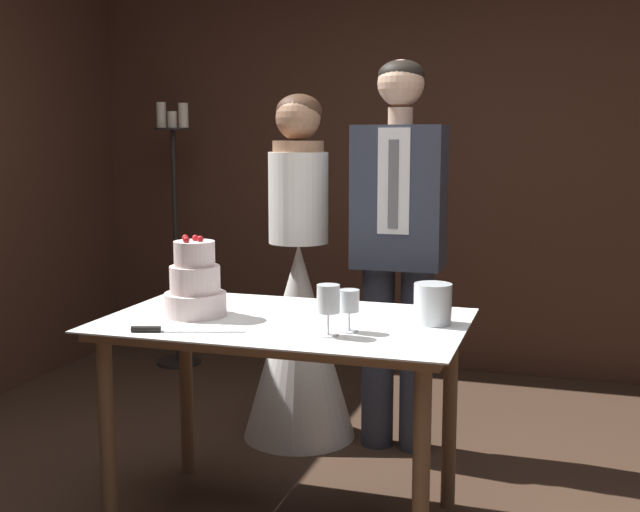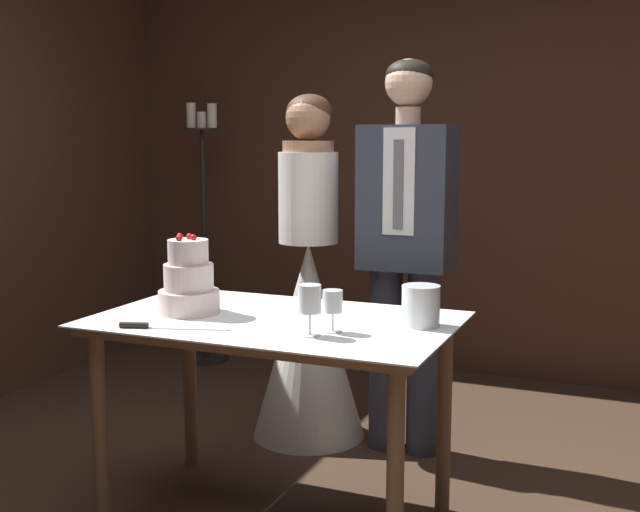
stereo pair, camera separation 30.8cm
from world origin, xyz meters
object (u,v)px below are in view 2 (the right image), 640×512
object	(u,v)px
tiered_cake	(189,283)
wine_glass_middle	(333,303)
candle_stand	(204,231)
wine_glass_near	(310,302)
hurricane_candle	(421,307)
cake_knife	(152,326)
cake_table	(275,344)
groom	(406,237)
bride	(309,314)

from	to	relation	value
tiered_cake	wine_glass_middle	world-z (taller)	tiered_cake
tiered_cake	candle_stand	distance (m)	2.13
wine_glass_near	hurricane_candle	xyz separation A→B (m)	(0.30, 0.28, -0.05)
cake_knife	candle_stand	xyz separation A→B (m)	(-1.06, 2.12, 0.06)
tiered_cake	wine_glass_middle	xyz separation A→B (m)	(0.61, -0.07, -0.01)
cake_table	groom	size ratio (longest dim) A/B	0.74
cake_table	wine_glass_near	world-z (taller)	wine_glass_near
cake_knife	candle_stand	world-z (taller)	candle_stand
cake_knife	bride	xyz separation A→B (m)	(0.08, 1.16, -0.19)
wine_glass_near	groom	size ratio (longest dim) A/B	0.10
hurricane_candle	bride	size ratio (longest dim) A/B	0.09
tiered_cake	hurricane_candle	bearing A→B (deg)	8.75
tiered_cake	candle_stand	world-z (taller)	candle_stand
groom	bride	bearing A→B (deg)	179.94
candle_stand	cake_table	bearing A→B (deg)	-52.62
tiered_cake	groom	world-z (taller)	groom
cake_table	wine_glass_middle	distance (m)	0.35
tiered_cake	wine_glass_near	xyz separation A→B (m)	(0.56, -0.15, 0.00)
cake_knife	bride	distance (m)	1.18
hurricane_candle	cake_knife	bearing A→B (deg)	-154.69
wine_glass_middle	groom	bearing A→B (deg)	91.96
cake_table	tiered_cake	xyz separation A→B (m)	(-0.34, -0.04, 0.21)
wine_glass_middle	hurricane_candle	xyz separation A→B (m)	(0.25, 0.20, -0.03)
wine_glass_near	groom	bearing A→B (deg)	88.99
wine_glass_middle	bride	bearing A→B (deg)	117.93
wine_glass_near	bride	xyz separation A→B (m)	(-0.46, 1.04, -0.29)
cake_knife	candle_stand	bearing A→B (deg)	99.84
bride	wine_glass_near	bearing A→B (deg)	-66.17
wine_glass_near	candle_stand	bearing A→B (deg)	128.77
cake_knife	wine_glass_near	size ratio (longest dim) A/B	2.17
cake_table	wine_glass_near	xyz separation A→B (m)	(0.22, -0.19, 0.21)
tiered_cake	hurricane_candle	size ratio (longest dim) A/B	2.08
tiered_cake	groom	xyz separation A→B (m)	(0.58, 0.89, 0.10)
cake_table	cake_knife	xyz separation A→B (m)	(-0.32, -0.31, 0.10)
cake_table	hurricane_candle	xyz separation A→B (m)	(0.52, 0.09, 0.17)
cake_table	wine_glass_middle	world-z (taller)	wine_glass_middle
wine_glass_middle	candle_stand	world-z (taller)	candle_stand
tiered_cake	hurricane_candle	xyz separation A→B (m)	(0.86, 0.13, -0.05)
candle_stand	hurricane_candle	bearing A→B (deg)	-42.01
cake_knife	hurricane_candle	distance (m)	0.94
wine_glass_middle	groom	xyz separation A→B (m)	(-0.03, 0.96, 0.11)
cake_table	hurricane_candle	size ratio (longest dim) A/B	9.05
hurricane_candle	bride	xyz separation A→B (m)	(-0.76, 0.76, -0.25)
cake_knife	candle_stand	distance (m)	2.37
bride	hurricane_candle	bearing A→B (deg)	-44.96
wine_glass_near	candle_stand	world-z (taller)	candle_stand
cake_knife	bride	world-z (taller)	bride
cake_knife	wine_glass_middle	world-z (taller)	wine_glass_middle
tiered_cake	wine_glass_middle	size ratio (longest dim) A/B	2.07
wine_glass_middle	candle_stand	xyz separation A→B (m)	(-1.66, 1.92, -0.04)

